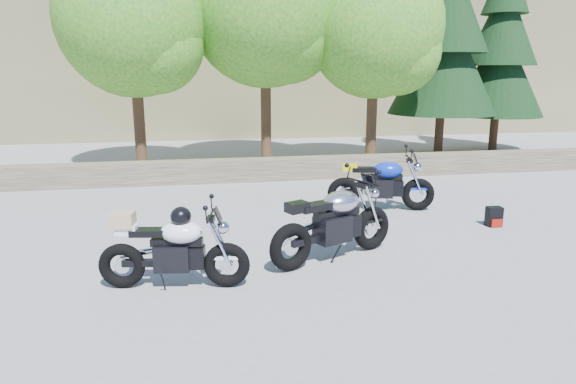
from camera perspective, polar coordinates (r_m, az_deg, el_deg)
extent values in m
plane|color=gray|center=(6.89, -0.14, -8.04)|extent=(90.00, 90.00, 0.00)
cube|color=#4D4133|center=(12.08, -4.79, 2.46)|extent=(22.00, 0.55, 0.50)
cylinder|color=#382314|center=(13.62, -16.27, 8.56)|extent=(0.28, 0.28, 3.02)
sphere|color=#1E7219|center=(13.65, -16.91, 18.08)|extent=(3.67, 3.67, 3.67)
sphere|color=#1E7219|center=(13.26, -14.64, 15.56)|extent=(2.38, 2.38, 2.38)
cylinder|color=#382314|center=(14.08, -2.48, 9.88)|extent=(0.28, 0.28, 3.36)
sphere|color=#1E7219|center=(14.16, -2.59, 20.12)|extent=(4.08, 4.08, 4.08)
sphere|color=#1E7219|center=(13.87, -0.23, 17.29)|extent=(2.64, 2.64, 2.64)
cylinder|color=#382314|center=(14.18, 9.30, 8.84)|extent=(0.28, 0.28, 2.91)
sphere|color=#1E7219|center=(14.18, 9.64, 17.67)|extent=(3.54, 3.54, 3.54)
sphere|color=#1E7219|center=(14.04, 11.95, 15.07)|extent=(2.29, 2.29, 2.29)
cylinder|color=#382314|center=(16.33, 16.53, 7.71)|extent=(0.26, 0.26, 2.16)
cone|color=black|center=(16.27, 16.95, 14.02)|extent=(3.17, 3.17, 3.24)
cone|color=black|center=(16.39, 17.34, 19.55)|extent=(2.45, 2.45, 2.88)
cylinder|color=#382314|center=(17.94, 21.98, 7.36)|extent=(0.26, 0.26, 1.92)
cone|color=black|center=(17.88, 22.42, 12.46)|extent=(2.82, 2.82, 2.88)
cone|color=black|center=(17.94, 22.84, 16.94)|extent=(2.18, 2.18, 2.56)
torus|color=black|center=(7.46, 9.25, -3.97)|extent=(0.64, 0.41, 0.63)
torus|color=black|center=(6.59, 0.31, -6.14)|extent=(0.64, 0.41, 0.63)
cylinder|color=silver|center=(7.46, 9.25, -3.97)|extent=(0.21, 0.13, 0.22)
cylinder|color=silver|center=(6.59, 0.31, -6.14)|extent=(0.21, 0.13, 0.22)
cube|color=black|center=(6.95, 4.96, -4.11)|extent=(0.55, 0.47, 0.36)
cube|color=black|center=(6.93, 5.43, -2.29)|extent=(0.69, 0.43, 0.10)
ellipsoid|color=#AFAFB4|center=(6.94, 5.89, -1.10)|extent=(0.67, 0.58, 0.30)
cube|color=black|center=(6.67, 3.07, -1.64)|extent=(0.54, 0.40, 0.09)
cube|color=black|center=(6.49, 1.02, -1.69)|extent=(0.33, 0.29, 0.13)
cylinder|color=black|center=(7.15, 8.33, 1.11)|extent=(0.30, 0.60, 0.03)
sphere|color=silver|center=(7.29, 9.19, -0.03)|extent=(0.18, 0.18, 0.18)
torus|color=black|center=(6.16, -6.81, -8.05)|extent=(0.56, 0.22, 0.55)
torus|color=black|center=(6.40, -17.97, -7.80)|extent=(0.56, 0.22, 0.55)
cylinder|color=silver|center=(6.16, -6.81, -8.05)|extent=(0.19, 0.06, 0.19)
cylinder|color=silver|center=(6.40, -17.97, -7.80)|extent=(0.19, 0.06, 0.19)
cube|color=black|center=(6.22, -12.70, -7.07)|extent=(0.45, 0.32, 0.31)
cube|color=black|center=(6.14, -12.24, -5.44)|extent=(0.61, 0.23, 0.09)
ellipsoid|color=white|center=(6.10, -11.74, -4.37)|extent=(0.54, 0.41, 0.26)
cube|color=black|center=(6.18, -15.19, -4.33)|extent=(0.45, 0.25, 0.08)
cube|color=white|center=(6.23, -17.50, -4.00)|extent=(0.26, 0.21, 0.11)
cylinder|color=black|center=(5.99, -8.60, -2.60)|extent=(0.12, 0.56, 0.03)
sphere|color=silver|center=(6.01, -7.26, -3.94)|extent=(0.15, 0.15, 0.15)
ellipsoid|color=black|center=(6.04, -11.82, -2.67)|extent=(0.28, 0.29, 0.23)
cube|color=tan|center=(6.21, -17.88, -2.94)|extent=(0.29, 0.26, 0.17)
torus|color=black|center=(9.72, 14.23, -0.25)|extent=(0.62, 0.29, 0.60)
torus|color=black|center=(9.55, 6.21, -0.15)|extent=(0.62, 0.29, 0.60)
cylinder|color=silver|center=(9.72, 14.23, -0.25)|extent=(0.21, 0.09, 0.21)
cylinder|color=silver|center=(9.55, 6.21, -0.15)|extent=(0.21, 0.09, 0.21)
cube|color=black|center=(9.58, 10.17, 0.46)|extent=(0.51, 0.38, 0.34)
cube|color=black|center=(9.55, 10.62, 1.67)|extent=(0.68, 0.30, 0.09)
ellipsoid|color=#0C28B8|center=(9.53, 11.05, 2.44)|extent=(0.61, 0.48, 0.29)
cube|color=black|center=(9.49, 8.56, 2.48)|extent=(0.51, 0.31, 0.08)
cube|color=yellow|center=(9.46, 6.86, 2.74)|extent=(0.30, 0.25, 0.12)
cylinder|color=black|center=(9.55, 13.35, 3.67)|extent=(0.18, 0.61, 0.03)
sphere|color=silver|center=(9.61, 14.19, 2.71)|extent=(0.17, 0.17, 0.17)
cube|color=black|center=(9.16, 21.91, -2.54)|extent=(0.24, 0.18, 0.33)
cube|color=maroon|center=(9.10, 22.19, -3.25)|extent=(0.19, 0.04, 0.14)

